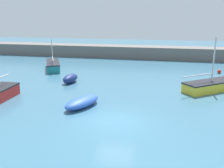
{
  "coord_description": "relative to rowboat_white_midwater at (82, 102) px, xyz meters",
  "views": [
    {
      "loc": [
        3.01,
        -14.9,
        6.68
      ],
      "look_at": [
        -1.87,
        7.44,
        0.47
      ],
      "focal_mm": 40.0,
      "sensor_mm": 36.0,
      "label": 1
    }
  ],
  "objects": [
    {
      "name": "harbor_breakwater",
      "position": [
        3.03,
        24.27,
        0.58
      ],
      "size": [
        58.15,
        3.57,
        1.93
      ],
      "primitive_type": "cube",
      "color": "#66605B",
      "rests_on": "ground_plane"
    },
    {
      "name": "ground_plane",
      "position": [
        3.03,
        -2.12,
        -0.48
      ],
      "size": [
        120.0,
        120.0,
        0.2
      ],
      "primitive_type": "cube",
      "color": "#38667F"
    },
    {
      "name": "fishing_dinghy_green",
      "position": [
        -3.56,
        6.61,
        0.07
      ],
      "size": [
        1.4,
        2.5,
        0.9
      ],
      "rotation": [
        0.0,
        0.0,
        1.44
      ],
      "color": "navy",
      "rests_on": "ground_plane"
    },
    {
      "name": "sailboat_twin_hulled",
      "position": [
        -8.31,
        12.6,
        0.14
      ],
      "size": [
        3.98,
        5.93,
        4.01
      ],
      "rotation": [
        0.0,
        0.0,
        2.03
      ],
      "color": "teal",
      "rests_on": "ground_plane"
    },
    {
      "name": "mooring_buoy_red",
      "position": [
        12.45,
        14.63,
        -0.16
      ],
      "size": [
        0.45,
        0.45,
        0.45
      ],
      "primitive_type": "sphere",
      "color": "red",
      "rests_on": "ground_plane"
    },
    {
      "name": "sailboat_short_mast",
      "position": [
        10.26,
        6.67,
        0.11
      ],
      "size": [
        5.56,
        4.87,
        4.95
      ],
      "rotation": [
        0.0,
        0.0,
        0.66
      ],
      "color": "yellow",
      "rests_on": "ground_plane"
    },
    {
      "name": "rowboat_white_midwater",
      "position": [
        0.0,
        0.0,
        0.0
      ],
      "size": [
        2.63,
        3.7,
        0.77
      ],
      "rotation": [
        0.0,
        0.0,
        1.17
      ],
      "color": "#2D56B7",
      "rests_on": "ground_plane"
    }
  ]
}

